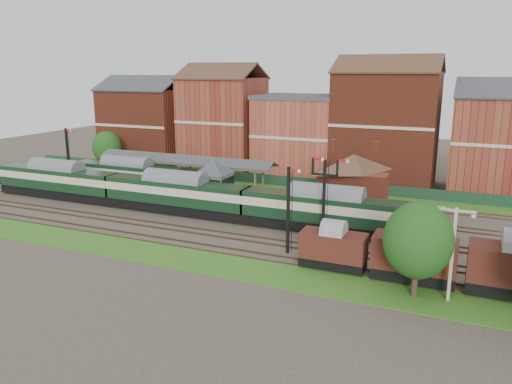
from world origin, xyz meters
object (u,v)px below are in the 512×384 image
at_px(semaphore_bracket, 324,195).
at_px(platform_railcar, 127,175).
at_px(dmu_train, 176,193).
at_px(signal_box, 214,183).
at_px(goods_van_a, 333,247).

height_order(semaphore_bracket, platform_railcar, semaphore_bracket).
bearing_deg(dmu_train, signal_box, 44.40).
relative_size(semaphore_bracket, platform_railcar, 0.47).
bearing_deg(signal_box, platform_railcar, 167.92).
bearing_deg(platform_railcar, goods_van_a, -25.20).
bearing_deg(platform_railcar, signal_box, -12.08).
xyz_separation_m(semaphore_bracket, goods_van_a, (2.71, -6.50, -2.74)).
relative_size(dmu_train, goods_van_a, 9.92).
height_order(platform_railcar, goods_van_a, platform_railcar).
bearing_deg(signal_box, goods_van_a, -34.62).
bearing_deg(goods_van_a, semaphore_bracket, 112.62).
bearing_deg(dmu_train, platform_railcar, 151.29).
distance_m(signal_box, dmu_train, 4.71).
distance_m(platform_railcar, goods_van_a, 36.40).
bearing_deg(semaphore_bracket, platform_railcar, 163.42).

